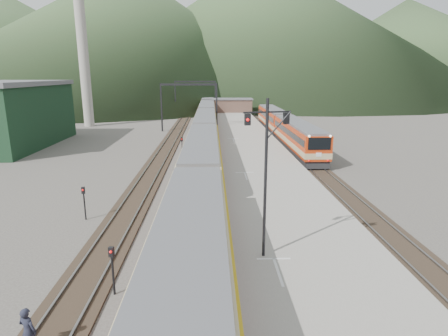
{
  "coord_description": "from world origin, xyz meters",
  "views": [
    {
      "loc": [
        0.92,
        -8.77,
        9.46
      ],
      "look_at": [
        1.91,
        20.89,
        2.0
      ],
      "focal_mm": 30.0,
      "sensor_mm": 36.0,
      "label": 1
    }
  ],
  "objects_px": {
    "main_train": "(205,125)",
    "worker": "(28,331)",
    "second_train": "(283,127)",
    "signal_mast": "(266,164)"
  },
  "relations": [
    {
      "from": "worker",
      "to": "second_train",
      "type": "bearing_deg",
      "value": -93.71
    },
    {
      "from": "main_train",
      "to": "second_train",
      "type": "xyz_separation_m",
      "value": [
        11.5,
        -0.75,
        -0.21
      ]
    },
    {
      "from": "signal_mast",
      "to": "worker",
      "type": "distance_m",
      "value": 11.15
    },
    {
      "from": "main_train",
      "to": "worker",
      "type": "xyz_separation_m",
      "value": [
        -5.46,
        -43.99,
        -1.23
      ]
    },
    {
      "from": "main_train",
      "to": "worker",
      "type": "distance_m",
      "value": 44.35
    },
    {
      "from": "signal_mast",
      "to": "worker",
      "type": "bearing_deg",
      "value": -150.37
    },
    {
      "from": "signal_mast",
      "to": "main_train",
      "type": "bearing_deg",
      "value": 94.93
    },
    {
      "from": "second_train",
      "to": "worker",
      "type": "distance_m",
      "value": 46.46
    },
    {
      "from": "signal_mast",
      "to": "second_train",
      "type": "bearing_deg",
      "value": 77.98
    },
    {
      "from": "second_train",
      "to": "worker",
      "type": "xyz_separation_m",
      "value": [
        -16.96,
        -43.24,
        -1.02
      ]
    }
  ]
}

